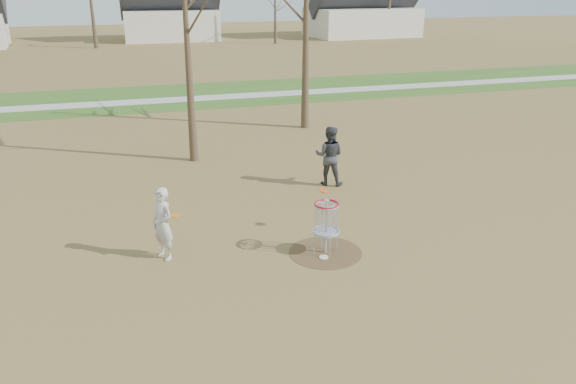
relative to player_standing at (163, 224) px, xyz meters
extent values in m
plane|color=brown|center=(3.78, -0.87, -0.89)|extent=(160.00, 160.00, 0.00)
cube|color=#2D5119|center=(3.78, 20.13, -0.88)|extent=(160.00, 8.00, 0.01)
cube|color=#9E9E99|center=(3.78, 19.13, -0.87)|extent=(160.00, 1.50, 0.01)
cylinder|color=#47331E|center=(3.78, -0.87, -0.88)|extent=(1.80, 1.80, 0.01)
imported|color=#BCBCBC|center=(0.00, 0.00, 0.00)|extent=(0.69, 0.77, 1.77)
imported|color=#37383D|center=(5.62, 3.73, 0.08)|extent=(1.18, 1.10, 1.93)
cylinder|color=white|center=(3.64, -1.12, -0.87)|extent=(0.22, 0.22, 0.02)
cylinder|color=#DB4B0B|center=(4.17, 0.38, 0.24)|extent=(0.23, 0.22, 0.09)
cylinder|color=orange|center=(0.29, -0.14, 0.24)|extent=(0.22, 0.22, 0.02)
cylinder|color=#9EA3AD|center=(3.78, -0.87, -0.21)|extent=(0.05, 0.05, 1.35)
cylinder|color=#9EA3AD|center=(3.78, -0.87, -0.34)|extent=(0.64, 0.64, 0.04)
torus|color=#9EA3AD|center=(3.78, -0.87, 0.36)|extent=(0.60, 0.60, 0.04)
torus|color=red|center=(3.78, -0.87, 0.40)|extent=(0.60, 0.60, 0.04)
cone|color=#382B1E|center=(1.78, 7.63, 2.86)|extent=(0.32, 0.32, 7.50)
cone|color=#382B1E|center=(7.28, 11.13, 3.36)|extent=(0.36, 0.36, 8.50)
cone|color=#382B1E|center=(-2.22, 47.13, 3.61)|extent=(0.40, 0.40, 9.00)
cone|color=#382B1E|center=(15.78, 46.13, 2.61)|extent=(0.32, 0.32, 7.00)
cube|color=silver|center=(5.78, 53.13, 0.71)|extent=(10.24, 7.34, 3.20)
cube|color=silver|center=(27.78, 51.13, 0.71)|extent=(12.40, 8.62, 3.20)
camera|label=1|loc=(-0.70, -12.40, 5.37)|focal=35.00mm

